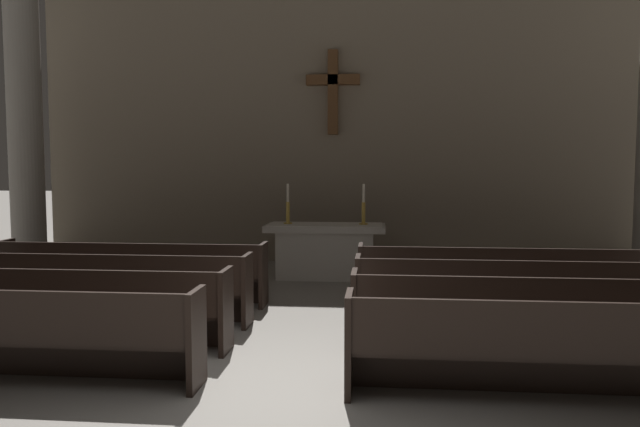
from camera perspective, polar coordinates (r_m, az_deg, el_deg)
ground_plane at (r=6.12m, az=-4.36°, el=-15.79°), size 80.00×80.00×0.00m
pew_left_row_2 at (r=7.89m, az=-23.21°, el=-7.86°), size 4.12×0.50×0.95m
pew_left_row_3 at (r=8.88m, az=-19.68°, el=-6.38°), size 4.12×0.50×0.95m
pew_left_row_4 at (r=9.91m, az=-16.87°, el=-5.19°), size 4.12×0.50×0.95m
pew_right_row_1 at (r=6.11m, az=22.45°, el=-11.45°), size 4.12×0.50×0.95m
pew_right_row_2 at (r=7.17m, az=19.77°, el=-9.00°), size 4.12×0.50×0.95m
pew_right_row_3 at (r=8.25m, az=17.81°, el=-7.17°), size 4.12×0.50×0.95m
pew_right_row_4 at (r=9.34m, az=16.32°, el=-5.76°), size 4.12×0.50×0.95m
column_left_second at (r=13.38m, az=-25.37°, el=7.60°), size 0.96×0.96×6.03m
altar at (r=11.55m, az=0.50°, el=-3.32°), size 2.20×0.90×1.01m
candlestick_left at (r=11.56m, az=-2.96°, el=0.25°), size 0.16×0.16×0.74m
candlestick_right at (r=11.43m, az=4.00°, el=0.20°), size 0.16×0.16×0.74m
apse_with_cross at (r=13.52m, az=1.27°, el=9.52°), size 12.67×0.46×6.56m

